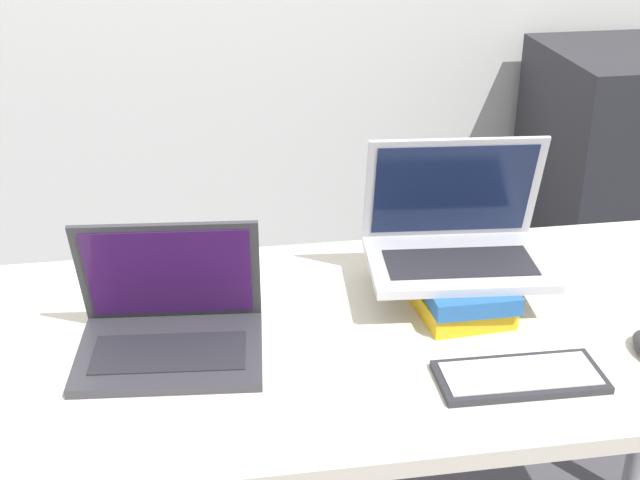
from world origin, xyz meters
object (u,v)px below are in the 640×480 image
(book_stack, at_px, (453,283))
(wireless_keyboard, at_px, (520,377))
(laptop_on_books, at_px, (456,238))
(laptop_left, at_px, (170,325))
(mini_fridge, at_px, (615,188))

(book_stack, xyz_separation_m, wireless_keyboard, (0.03, -0.27, -0.03))
(book_stack, distance_m, laptop_on_books, 0.08)
(laptop_left, bearing_deg, laptop_on_books, 12.00)
(laptop_left, xyz_separation_m, laptop_on_books, (0.53, 0.11, 0.07))
(laptop_on_books, height_order, wireless_keyboard, laptop_on_books)
(book_stack, relative_size, laptop_on_books, 0.82)
(laptop_on_books, bearing_deg, book_stack, -108.64)
(laptop_left, distance_m, laptop_on_books, 0.54)
(book_stack, relative_size, mini_fridge, 0.31)
(laptop_on_books, bearing_deg, mini_fridge, 50.65)
(laptop_on_books, relative_size, wireless_keyboard, 1.28)
(book_stack, xyz_separation_m, laptop_on_books, (0.01, 0.02, 0.08))
(laptop_left, xyz_separation_m, mini_fridge, (1.45, 1.24, -0.35))
(book_stack, height_order, wireless_keyboard, book_stack)
(laptop_left, bearing_deg, book_stack, 9.85)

